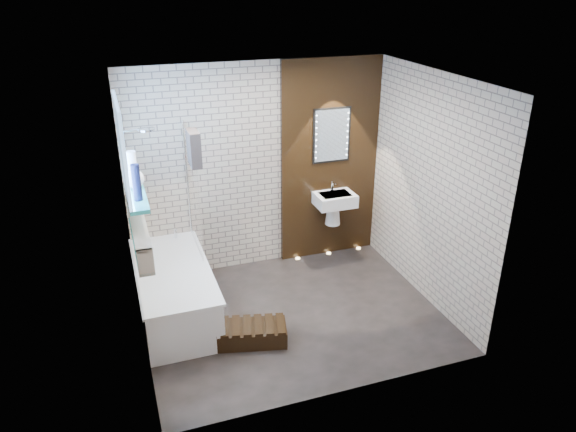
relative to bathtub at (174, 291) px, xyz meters
name	(u,v)px	position (x,y,z in m)	size (l,w,h in m)	color
ground	(292,314)	(1.22, -0.45, -0.29)	(3.20, 3.20, 0.00)	black
room_shell	(293,208)	(1.22, -0.45, 1.01)	(3.24, 3.20, 2.60)	#B29E8E
walnut_panel	(330,161)	(2.17, 0.82, 1.01)	(1.30, 0.06, 2.60)	black
clerestory_window	(125,158)	(-0.34, -0.10, 1.61)	(0.18, 1.00, 0.94)	#7FADE0
display_niche	(139,232)	(-0.31, -0.30, 0.91)	(0.14, 1.30, 0.26)	teal
bathtub	(174,291)	(0.00, 0.00, 0.00)	(0.79, 1.74, 0.70)	white
bath_screen	(193,190)	(0.35, 0.44, 0.99)	(0.01, 0.78, 1.40)	white
towel	(194,148)	(0.35, 0.15, 1.56)	(0.11, 0.28, 0.37)	#2A2322
shower_head	(146,129)	(-0.08, 0.50, 1.71)	(0.18, 0.18, 0.02)	silver
washbasin	(334,204)	(2.17, 0.62, 0.50)	(0.50, 0.36, 0.58)	white
led_mirror	(332,135)	(2.17, 0.78, 1.36)	(0.50, 0.02, 0.70)	black
walnut_step	(247,334)	(0.62, -0.75, -0.20)	(0.80, 0.36, 0.18)	black
niche_bottles	(141,242)	(-0.31, -0.44, 0.88)	(0.06, 0.70, 0.15)	maroon
sill_vases	(135,177)	(-0.28, -0.04, 1.39)	(0.19, 0.52, 0.35)	white
floor_uplights	(329,253)	(2.17, 0.75, -0.29)	(0.96, 0.06, 0.01)	#FFD899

